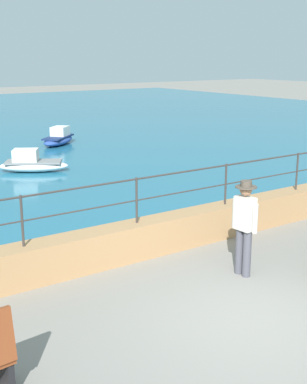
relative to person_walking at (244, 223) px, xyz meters
name	(u,v)px	position (x,y,z in m)	size (l,w,h in m)	color
ground_plane	(254,321)	(-1.08, -1.36, -0.98)	(120.00, 120.00, 0.00)	gray
promenade_wall	(137,240)	(-1.08, 1.84, -0.63)	(20.00, 0.56, 0.70)	tan
railing	(137,191)	(-1.08, 1.84, 0.36)	(18.44, 0.04, 0.90)	#383330
person_walking	(244,223)	(0.00, 0.00, 0.00)	(0.38, 0.57, 1.75)	#4C4C56
boat_0	(32,164)	(0.18, 10.24, -0.65)	(2.43, 1.96, 0.76)	white
boat_4	(59,138)	(3.30, 14.86, -0.65)	(2.31, 2.21, 0.76)	#2D4C9E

